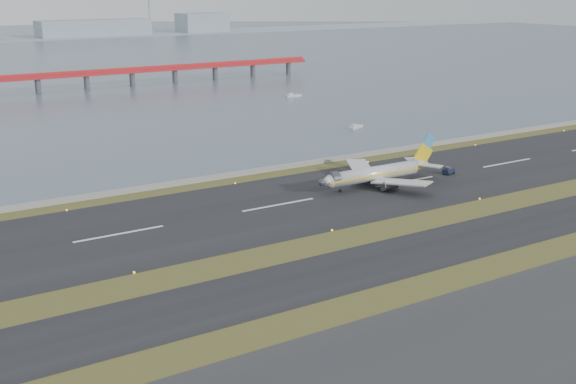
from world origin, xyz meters
name	(u,v)px	position (x,y,z in m)	size (l,w,h in m)	color
ground	(353,241)	(0.00, 0.00, 0.00)	(1000.00, 1000.00, 0.00)	#3B4A1A
taxiway_strip	(390,259)	(0.00, -12.00, 0.05)	(1000.00, 18.00, 0.10)	black
runway_strip	(279,205)	(0.00, 30.00, 0.05)	(1000.00, 45.00, 0.10)	black
seawall	(222,176)	(0.00, 60.00, 0.50)	(1000.00, 2.50, 1.00)	gray
red_pier	(86,75)	(20.00, 250.00, 7.28)	(260.00, 5.00, 10.20)	red
airliner	(379,173)	(31.67, 31.02, 3.46)	(38.52, 32.89, 12.80)	silver
pushback_tug	(448,171)	(55.79, 29.71, 1.08)	(3.78, 2.63, 2.22)	#131936
workboat_near	(355,127)	(73.71, 96.88, 0.57)	(7.67, 5.03, 1.79)	silver
workboat_far	(293,96)	(95.13, 174.03, 0.62)	(8.02, 2.53, 1.95)	silver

